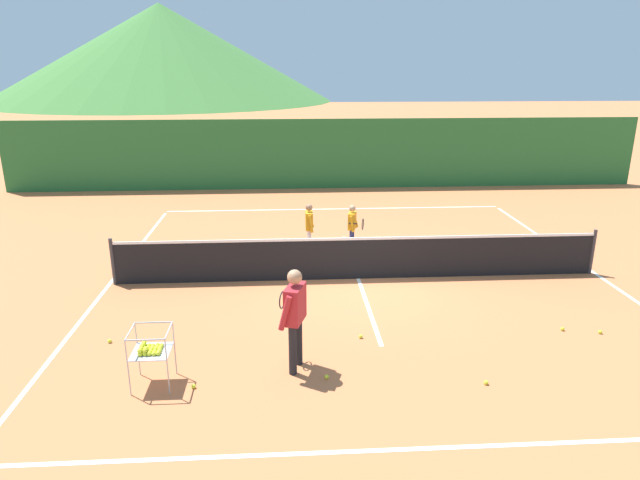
# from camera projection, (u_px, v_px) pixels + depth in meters

# --- Properties ---
(ground_plane) EXTENTS (120.00, 120.00, 0.00)m
(ground_plane) POSITION_uv_depth(u_px,v_px,m) (358.00, 279.00, 12.55)
(ground_plane) COLOR #C67042
(line_baseline_near) EXTENTS (11.01, 0.08, 0.01)m
(line_baseline_near) POSITION_uv_depth(u_px,v_px,m) (417.00, 449.00, 7.00)
(line_baseline_near) COLOR white
(line_baseline_near) RESTS_ON ground
(line_baseline_far) EXTENTS (11.01, 0.08, 0.01)m
(line_baseline_far) POSITION_uv_depth(u_px,v_px,m) (334.00, 209.00, 18.56)
(line_baseline_far) COLOR white
(line_baseline_far) RESTS_ON ground
(line_sideline_west) EXTENTS (0.08, 12.15, 0.01)m
(line_sideline_west) POSITION_uv_depth(u_px,v_px,m) (110.00, 284.00, 12.23)
(line_sideline_west) COLOR white
(line_sideline_west) RESTS_ON ground
(line_sideline_east) EXTENTS (0.08, 12.15, 0.01)m
(line_sideline_east) POSITION_uv_depth(u_px,v_px,m) (594.00, 273.00, 12.88)
(line_sideline_east) COLOR white
(line_sideline_east) RESTS_ON ground
(line_service_center) EXTENTS (0.08, 6.33, 0.01)m
(line_service_center) POSITION_uv_depth(u_px,v_px,m) (358.00, 278.00, 12.55)
(line_service_center) COLOR white
(line_service_center) RESTS_ON ground
(tennis_net) EXTENTS (10.84, 0.08, 1.05)m
(tennis_net) POSITION_uv_depth(u_px,v_px,m) (359.00, 258.00, 12.40)
(tennis_net) COLOR #333338
(tennis_net) RESTS_ON ground
(instructor) EXTENTS (0.46, 0.83, 1.67)m
(instructor) POSITION_uv_depth(u_px,v_px,m) (295.00, 310.00, 8.56)
(instructor) COLOR black
(instructor) RESTS_ON ground
(student_0) EXTENTS (0.23, 0.51, 1.29)m
(student_0) POSITION_uv_depth(u_px,v_px,m) (309.00, 224.00, 14.02)
(student_0) COLOR silver
(student_0) RESTS_ON ground
(student_1) EXTENTS (0.41, 0.66, 1.22)m
(student_1) POSITION_uv_depth(u_px,v_px,m) (353.00, 224.00, 14.15)
(student_1) COLOR navy
(student_1) RESTS_ON ground
(ball_cart) EXTENTS (0.58, 0.58, 0.90)m
(ball_cart) POSITION_uv_depth(u_px,v_px,m) (150.00, 349.00, 8.24)
(ball_cart) COLOR #B7B7BC
(ball_cart) RESTS_ON ground
(tennis_ball_0) EXTENTS (0.07, 0.07, 0.07)m
(tennis_ball_0) POSITION_uv_depth(u_px,v_px,m) (193.00, 386.00, 8.30)
(tennis_ball_0) COLOR yellow
(tennis_ball_0) RESTS_ON ground
(tennis_ball_1) EXTENTS (0.07, 0.07, 0.07)m
(tennis_ball_1) POSITION_uv_depth(u_px,v_px,m) (327.00, 377.00, 8.55)
(tennis_ball_1) COLOR yellow
(tennis_ball_1) RESTS_ON ground
(tennis_ball_2) EXTENTS (0.07, 0.07, 0.07)m
(tennis_ball_2) POSITION_uv_depth(u_px,v_px,m) (296.00, 352.00, 9.28)
(tennis_ball_2) COLOR yellow
(tennis_ball_2) RESTS_ON ground
(tennis_ball_3) EXTENTS (0.07, 0.07, 0.07)m
(tennis_ball_3) POSITION_uv_depth(u_px,v_px,m) (600.00, 332.00, 9.99)
(tennis_ball_3) COLOR yellow
(tennis_ball_3) RESTS_ON ground
(tennis_ball_4) EXTENTS (0.07, 0.07, 0.07)m
(tennis_ball_4) POSITION_uv_depth(u_px,v_px,m) (486.00, 382.00, 8.40)
(tennis_ball_4) COLOR yellow
(tennis_ball_4) RESTS_ON ground
(tennis_ball_5) EXTENTS (0.07, 0.07, 0.07)m
(tennis_ball_5) POSITION_uv_depth(u_px,v_px,m) (563.00, 329.00, 10.10)
(tennis_ball_5) COLOR yellow
(tennis_ball_5) RESTS_ON ground
(tennis_ball_6) EXTENTS (0.07, 0.07, 0.07)m
(tennis_ball_6) POSITION_uv_depth(u_px,v_px,m) (361.00, 336.00, 9.82)
(tennis_ball_6) COLOR yellow
(tennis_ball_6) RESTS_ON ground
(tennis_ball_7) EXTENTS (0.07, 0.07, 0.07)m
(tennis_ball_7) POSITION_uv_depth(u_px,v_px,m) (110.00, 341.00, 9.66)
(tennis_ball_7) COLOR yellow
(tennis_ball_7) RESTS_ON ground
(windscreen_fence) EXTENTS (24.23, 0.08, 2.65)m
(windscreen_fence) POSITION_uv_depth(u_px,v_px,m) (327.00, 154.00, 21.30)
(windscreen_fence) COLOR #286B33
(windscreen_fence) RESTS_ON ground
(hill_0) EXTENTS (42.70, 42.70, 11.81)m
(hill_0) POSITION_uv_depth(u_px,v_px,m) (162.00, 53.00, 70.28)
(hill_0) COLOR #427A38
(hill_0) RESTS_ON ground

